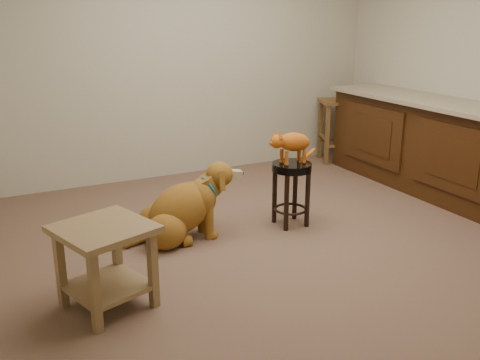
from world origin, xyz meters
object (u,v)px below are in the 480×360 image
wood_stool (337,129)px  side_table (106,254)px  padded_stool (291,181)px  golden_retriever (181,211)px  tabby_kitten (291,143)px

wood_stool → side_table: (-3.33, -2.19, -0.04)m
padded_stool → golden_retriever: bearing=172.7°
padded_stool → side_table: padded_stool is taller
golden_retriever → tabby_kitten: tabby_kitten is taller
golden_retriever → tabby_kitten: size_ratio=2.02×
side_table → tabby_kitten: 1.87m
padded_stool → tabby_kitten: tabby_kitten is taller
wood_stool → side_table: 3.99m
side_table → wood_stool: bearing=33.3°
side_table → golden_retriever: size_ratio=0.64×
wood_stool → golden_retriever: size_ratio=0.73×
golden_retriever → wood_stool: bearing=31.5°
padded_stool → wood_stool: size_ratio=0.73×
wood_stool → golden_retriever: wood_stool is taller
padded_stool → golden_retriever: 0.97m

